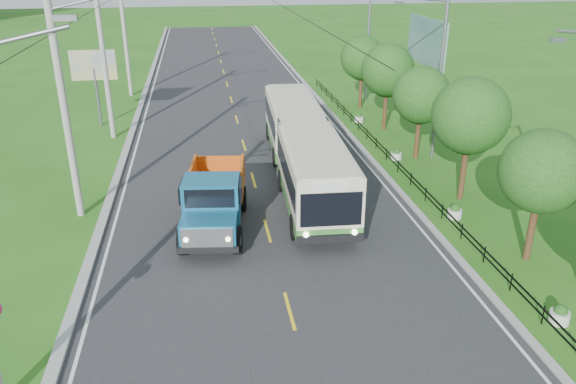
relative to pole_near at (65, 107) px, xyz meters
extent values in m
plane|color=#246016|center=(8.26, -9.00, -5.09)|extent=(240.00, 240.00, 0.00)
cube|color=#28282B|center=(8.26, 11.00, -5.08)|extent=(14.00, 120.00, 0.02)
cube|color=#9E9E99|center=(1.06, 11.00, -5.02)|extent=(0.40, 120.00, 0.15)
cube|color=#9E9E99|center=(15.41, 11.00, -5.04)|extent=(0.30, 120.00, 0.10)
cube|color=silver|center=(1.61, 11.00, -5.07)|extent=(0.12, 120.00, 0.00)
cube|color=silver|center=(14.91, 11.00, -5.07)|extent=(0.12, 120.00, 0.00)
cube|color=yellow|center=(8.26, -9.00, -5.07)|extent=(0.12, 2.20, 0.00)
cube|color=black|center=(16.26, 5.00, -4.79)|extent=(0.04, 40.00, 0.60)
cube|color=slate|center=(3.06, -12.00, 4.81)|extent=(0.50, 0.18, 0.12)
cylinder|color=gray|center=(-0.04, 0.00, -0.09)|extent=(0.32, 0.32, 10.00)
cube|color=slate|center=(0.46, 0.00, 3.71)|extent=(1.20, 0.10, 0.10)
cylinder|color=gray|center=(-0.04, 12.00, -0.09)|extent=(0.32, 0.32, 10.00)
cylinder|color=gray|center=(-0.04, 24.00, -0.09)|extent=(0.32, 0.32, 10.00)
cylinder|color=#382314|center=(18.06, -7.00, -3.61)|extent=(0.28, 0.28, 2.97)
sphere|color=#1C4313|center=(18.06, -7.00, -1.38)|extent=(3.18, 3.18, 3.18)
sphere|color=#1C4313|center=(18.26, -6.50, -2.02)|extent=(2.33, 2.33, 2.33)
cylinder|color=#382314|center=(18.06, -1.00, -3.41)|extent=(0.28, 0.28, 3.36)
sphere|color=#1C4313|center=(18.06, -1.00, -0.89)|extent=(3.60, 3.60, 3.60)
sphere|color=#1C4313|center=(18.26, -0.50, -1.61)|extent=(2.64, 2.64, 2.64)
cylinder|color=#382314|center=(18.06, 5.00, -3.58)|extent=(0.28, 0.28, 3.02)
sphere|color=#1C4313|center=(18.06, 5.00, -1.31)|extent=(3.24, 3.24, 3.24)
sphere|color=#1C4313|center=(18.26, 5.50, -1.96)|extent=(2.38, 2.38, 2.38)
cylinder|color=#382314|center=(18.06, 11.00, -3.47)|extent=(0.28, 0.28, 3.25)
sphere|color=#1C4313|center=(18.06, 11.00, -1.03)|extent=(3.48, 3.48, 3.48)
sphere|color=#1C4313|center=(18.26, 11.50, -1.73)|extent=(2.55, 2.55, 2.55)
cylinder|color=#382314|center=(18.06, 17.00, -3.55)|extent=(0.28, 0.28, 3.08)
sphere|color=#1C4313|center=(18.06, 17.00, -1.24)|extent=(3.30, 3.30, 3.30)
sphere|color=#1C4313|center=(18.26, 17.50, -1.90)|extent=(2.42, 2.42, 2.42)
cube|color=slate|center=(16.36, -9.00, 3.66)|extent=(0.45, 0.16, 0.12)
cylinder|color=slate|center=(19.06, 5.00, -0.59)|extent=(0.20, 0.20, 9.00)
cube|color=slate|center=(16.36, 5.00, 3.66)|extent=(0.45, 0.16, 0.12)
cylinder|color=slate|center=(19.06, 19.00, -0.59)|extent=(0.20, 0.20, 9.00)
cylinder|color=silver|center=(16.86, -11.00, -4.89)|extent=(0.64, 0.64, 0.40)
sphere|color=#1C4313|center=(16.86, -11.00, -4.64)|extent=(0.44, 0.44, 0.44)
cylinder|color=silver|center=(16.86, -3.00, -4.89)|extent=(0.64, 0.64, 0.40)
sphere|color=#1C4313|center=(16.86, -3.00, -4.64)|extent=(0.44, 0.44, 0.44)
cylinder|color=silver|center=(16.86, 5.00, -4.89)|extent=(0.64, 0.64, 0.40)
sphere|color=#1C4313|center=(16.86, 5.00, -4.64)|extent=(0.44, 0.44, 0.44)
cylinder|color=silver|center=(16.86, 13.00, -4.89)|extent=(0.64, 0.64, 0.40)
sphere|color=#1C4313|center=(16.86, 13.00, -4.64)|extent=(0.44, 0.44, 0.44)
cylinder|color=slate|center=(-1.24, 15.00, -3.09)|extent=(0.20, 0.20, 4.00)
cube|color=yellow|center=(-1.24, 15.00, -0.89)|extent=(3.00, 0.15, 2.00)
cylinder|color=slate|center=(20.56, 8.50, -2.59)|extent=(0.24, 0.24, 5.00)
cylinder|color=slate|center=(20.56, 13.50, -2.59)|extent=(0.24, 0.24, 5.00)
cube|color=#144C47|center=(20.56, 11.00, 0.71)|extent=(0.20, 6.00, 3.00)
cube|color=#387A30|center=(10.66, -1.44, -4.24)|extent=(3.08, 8.18, 0.59)
cube|color=beige|center=(10.66, -1.44, -2.91)|extent=(3.08, 8.18, 2.07)
cube|color=black|center=(10.66, -1.44, -2.90)|extent=(3.09, 7.54, 1.02)
cube|color=#387A30|center=(11.10, 7.41, -4.24)|extent=(3.06, 7.65, 0.59)
cube|color=beige|center=(11.10, 7.41, -2.91)|extent=(3.06, 7.65, 2.07)
cube|color=black|center=(11.10, 7.41, -2.90)|extent=(3.07, 7.01, 1.02)
cube|color=#4C4C4C|center=(10.89, 3.12, -3.20)|extent=(2.58, 1.20, 2.56)
cube|color=black|center=(10.46, -5.49, -3.08)|extent=(2.42, 0.18, 1.40)
cylinder|color=black|center=(9.32, -3.91, -4.54)|extent=(0.40, 1.13, 1.12)
cylinder|color=black|center=(11.75, -4.02, -4.54)|extent=(0.40, 1.13, 1.12)
cylinder|color=black|center=(9.58, 1.36, -4.54)|extent=(0.40, 1.13, 1.12)
cylinder|color=black|center=(12.01, 1.24, -4.54)|extent=(0.40, 1.13, 1.12)
cylinder|color=black|center=(9.76, 5.01, -4.54)|extent=(0.40, 1.13, 1.12)
cylinder|color=black|center=(12.19, 4.89, -4.54)|extent=(0.40, 1.13, 1.12)
cylinder|color=black|center=(10.01, 9.94, -4.54)|extent=(0.40, 1.13, 1.12)
cylinder|color=black|center=(12.43, 9.82, -4.54)|extent=(0.40, 1.13, 1.12)
cube|color=#145679|center=(5.75, -4.77, -3.95)|extent=(2.34, 1.71, 1.04)
cube|color=#145679|center=(5.94, -3.23, -3.44)|extent=(2.47, 1.93, 2.07)
cube|color=black|center=(5.94, -3.23, -2.92)|extent=(2.66, 1.65, 0.73)
cube|color=black|center=(6.05, -2.41, -4.42)|extent=(1.81, 6.30, 0.26)
cube|color=#CC3F13|center=(6.27, -0.66, -3.38)|extent=(2.76, 3.38, 1.35)
cylinder|color=black|center=(4.70, -4.43, -4.52)|extent=(0.50, 1.18, 1.14)
cylinder|color=black|center=(6.85, -4.70, -4.52)|extent=(0.50, 1.18, 1.14)
cylinder|color=black|center=(5.22, -0.32, -4.52)|extent=(0.50, 1.18, 1.14)
cylinder|color=black|center=(7.38, -0.59, -4.52)|extent=(0.50, 1.18, 1.14)
camera|label=1|loc=(5.72, -24.63, 6.04)|focal=35.00mm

